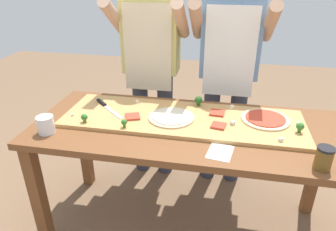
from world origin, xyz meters
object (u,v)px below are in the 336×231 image
at_px(prep_table, 188,141).
at_px(cheese_crumble_d, 73,115).
at_px(recipe_note, 220,152).
at_px(broccoli_floret_back_mid, 124,122).
at_px(cheese_crumble_e, 233,123).
at_px(pizza_slice_near_right, 218,126).
at_px(broccoli_floret_center_right, 199,100).
at_px(cheese_crumble_b, 298,124).
at_px(pizza_slice_near_left, 217,113).
at_px(sauce_jar, 324,158).
at_px(cheese_crumble_c, 137,101).
at_px(cheese_crumble_a, 232,107).
at_px(broccoli_floret_front_right, 300,127).
at_px(pizza_whole_tomato_red, 265,119).
at_px(flour_cup, 46,126).
at_px(pizza_whole_cheese_artichoke, 171,117).
at_px(cook_right, 229,63).
at_px(cheese_crumble_f, 281,140).
at_px(pizza_slice_far_right, 133,116).
at_px(broccoli_floret_front_mid, 84,117).
at_px(cook_left, 151,58).

height_order(prep_table, cheese_crumble_d, cheese_crumble_d).
bearing_deg(prep_table, recipe_note, -51.78).
relative_size(broccoli_floret_back_mid, cheese_crumble_e, 2.34).
distance_m(pizza_slice_near_right, broccoli_floret_back_mid, 0.53).
relative_size(broccoli_floret_center_right, cheese_crumble_d, 4.65).
bearing_deg(pizza_slice_near_right, cheese_crumble_b, 13.59).
xyz_separation_m(pizza_slice_near_left, cheese_crumble_e, (0.09, -0.13, 0.00)).
bearing_deg(recipe_note, cheese_crumble_b, 38.25).
relative_size(cheese_crumble_b, sauce_jar, 0.14).
xyz_separation_m(pizza_slice_near_right, cheese_crumble_c, (-0.54, 0.23, 0.00)).
relative_size(cheese_crumble_a, cheese_crumble_e, 0.98).
distance_m(broccoli_floret_back_mid, broccoli_floret_front_right, 0.95).
distance_m(pizza_whole_tomato_red, flour_cup, 1.24).
bearing_deg(pizza_slice_near_right, recipe_note, -84.87).
bearing_deg(flour_cup, pizza_whole_cheese_artichoke, 21.88).
height_order(pizza_whole_cheese_artichoke, cook_right, cook_right).
distance_m(pizza_whole_cheese_artichoke, sauce_jar, 0.83).
relative_size(cheese_crumble_b, cook_right, 0.01).
height_order(pizza_whole_tomato_red, flour_cup, flour_cup).
height_order(pizza_slice_near_left, flour_cup, flour_cup).
relative_size(cheese_crumble_c, cheese_crumble_f, 1.00).
bearing_deg(sauce_jar, prep_table, 156.06).
relative_size(pizza_slice_far_right, broccoli_floret_center_right, 1.36).
height_order(broccoli_floret_center_right, recipe_note, broccoli_floret_center_right).
bearing_deg(cheese_crumble_c, pizza_slice_near_right, -22.84).
bearing_deg(broccoli_floret_center_right, pizza_slice_near_right, -61.88).
relative_size(broccoli_floret_front_right, cheese_crumble_f, 3.14).
xyz_separation_m(cheese_crumble_d, flour_cup, (-0.07, -0.18, 0.01)).
xyz_separation_m(pizza_slice_near_left, recipe_note, (0.04, -0.39, -0.03)).
distance_m(pizza_whole_tomato_red, cheese_crumble_b, 0.18).
bearing_deg(pizza_slice_far_right, broccoli_floret_center_right, 33.28).
xyz_separation_m(sauce_jar, recipe_note, (-0.46, 0.05, -0.06)).
relative_size(pizza_slice_near_left, broccoli_floret_center_right, 1.39).
relative_size(cheese_crumble_b, recipe_note, 0.10).
distance_m(cheese_crumble_a, cheese_crumble_e, 0.22).
relative_size(pizza_slice_far_right, broccoli_floret_back_mid, 1.74).
xyz_separation_m(pizza_whole_cheese_artichoke, sauce_jar, (0.76, -0.33, 0.03)).
height_order(pizza_slice_near_right, recipe_note, pizza_slice_near_right).
distance_m(cheese_crumble_a, cheese_crumble_b, 0.40).
distance_m(pizza_slice_far_right, broccoli_floret_back_mid, 0.13).
height_order(pizza_whole_cheese_artichoke, sauce_jar, sauce_jar).
bearing_deg(flour_cup, cheese_crumble_d, 70.23).
relative_size(pizza_slice_near_right, broccoli_floret_center_right, 1.24).
bearing_deg(flour_cup, cheese_crumble_c, 48.15).
bearing_deg(cheese_crumble_a, pizza_slice_near_right, -105.71).
xyz_separation_m(cheese_crumble_e, cook_right, (-0.05, 0.57, 0.18)).
height_order(pizza_slice_far_right, cheese_crumble_c, cheese_crumble_c).
distance_m(pizza_slice_near_left, pizza_slice_near_right, 0.17).
height_order(broccoli_floret_front_mid, cook_left, cook_left).
bearing_deg(cheese_crumble_c, cheese_crumble_d, -141.97).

